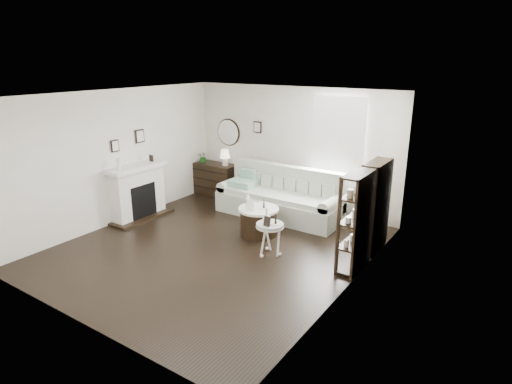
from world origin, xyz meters
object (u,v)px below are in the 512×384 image
Objects in this scene: dresser at (215,179)px; sofa at (280,200)px; pedestal_table at (270,226)px; drum_table at (259,221)px.

sofa is at bearing -10.27° from dresser.
dresser is 3.68m from pedestal_table.
sofa is 2.17m from dresser.
dresser is 2.05× the size of pedestal_table.
drum_table is 1.34× the size of pedestal_table.
drum_table is at bearing -80.76° from sofa.
pedestal_table is (2.97, -2.16, 0.13)m from dresser.
sofa is 1.16m from drum_table.
sofa is 1.97m from pedestal_table.
pedestal_table is (0.65, -0.64, 0.26)m from drum_table.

